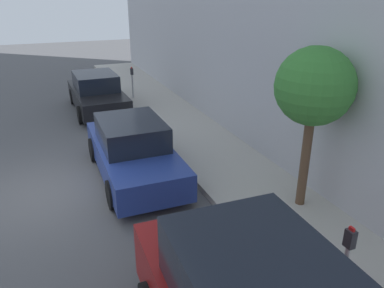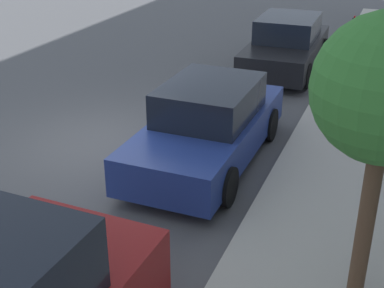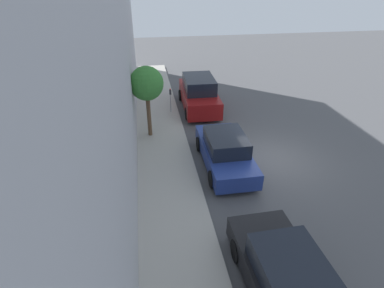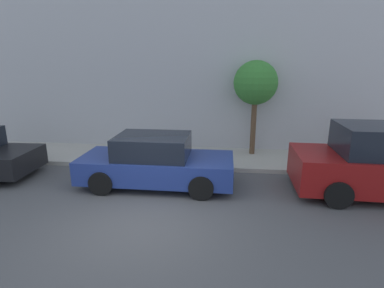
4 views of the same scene
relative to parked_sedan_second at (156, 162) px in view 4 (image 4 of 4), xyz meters
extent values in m
plane|color=#515154|center=(-2.19, -0.15, -0.72)|extent=(60.00, 60.00, 0.00)
cube|color=#B2ADA3|center=(2.54, -0.15, -0.65)|extent=(2.46, 32.00, 0.15)
cube|color=maroon|center=(-0.03, -6.39, -0.02)|extent=(2.09, 4.85, 0.96)
cylinder|color=black|center=(-0.96, -4.91, -0.37)|extent=(0.22, 0.71, 0.71)
cylinder|color=black|center=(0.90, -4.91, -0.37)|extent=(0.22, 0.71, 0.71)
cube|color=navy|center=(0.00, -0.03, -0.16)|extent=(1.82, 4.51, 0.68)
cube|color=black|center=(0.00, 0.07, 0.50)|extent=(1.60, 2.11, 0.64)
cylinder|color=black|center=(-0.85, 1.37, -0.38)|extent=(0.22, 0.68, 0.68)
cylinder|color=black|center=(0.85, 1.37, -0.38)|extent=(0.22, 0.68, 0.68)
cylinder|color=black|center=(-0.85, -1.42, -0.38)|extent=(0.22, 0.68, 0.68)
cylinder|color=black|center=(0.85, -1.42, -0.38)|extent=(0.22, 0.68, 0.68)
cylinder|color=black|center=(0.90, 4.90, -0.38)|extent=(0.22, 0.68, 0.68)
cylinder|color=#ADADB2|center=(1.76, -5.78, -0.02)|extent=(0.07, 0.07, 1.10)
cube|color=#2D2D33|center=(1.76, -5.78, 0.67)|extent=(0.11, 0.15, 0.28)
cube|color=red|center=(1.76, -5.78, 0.83)|extent=(0.04, 0.09, 0.05)
cylinder|color=brown|center=(3.09, -3.09, 0.56)|extent=(0.20, 0.20, 2.27)
sphere|color=#387F33|center=(3.09, -3.09, 2.14)|extent=(1.61, 1.61, 1.61)
camera|label=1|loc=(-1.98, -9.00, 3.94)|focal=35.00mm
camera|label=2|loc=(3.17, -8.69, 3.97)|focal=50.00mm
camera|label=3|loc=(3.17, 10.59, 6.68)|focal=28.00mm
camera|label=4|loc=(-8.26, -1.99, 2.87)|focal=28.00mm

